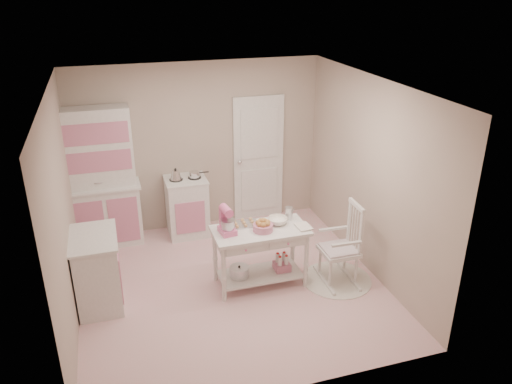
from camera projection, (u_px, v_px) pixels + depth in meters
room_shell at (229, 167)px, 5.87m from camera, size 3.84×3.84×2.62m
door at (258, 159)px, 8.02m from camera, size 0.82×0.05×2.04m
hutch at (101, 179)px, 7.17m from camera, size 1.06×0.50×2.08m
stove at (187, 206)px, 7.68m from camera, size 0.62×0.57×0.92m
base_cabinet at (98, 270)px, 6.00m from camera, size 0.54×0.84×0.92m
lace_rug at (337, 279)px, 6.63m from camera, size 0.92×0.92×0.01m
rocking_chair at (339, 244)px, 6.42m from camera, size 0.51×0.74×1.10m
work_table at (260, 257)px, 6.41m from camera, size 1.20×0.60×0.80m
stand_mixer at (227, 221)px, 6.09m from camera, size 0.23×0.30×0.34m
cookie_tray at (245, 224)px, 6.36m from camera, size 0.34×0.24×0.02m
bread_basket at (263, 228)px, 6.19m from camera, size 0.25×0.25×0.09m
mixing_bowl at (278, 221)px, 6.37m from camera, size 0.26×0.26×0.08m
metal_pitcher at (289, 213)px, 6.47m from camera, size 0.10×0.10×0.17m
recipe_book at (297, 228)px, 6.26m from camera, size 0.19×0.24×0.02m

